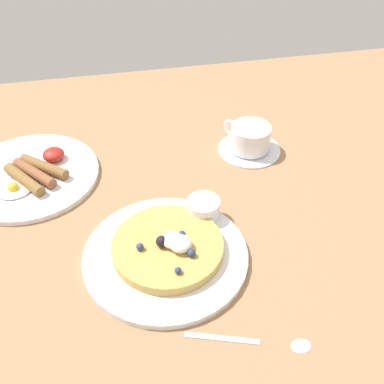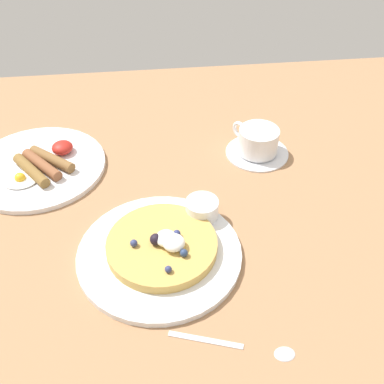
{
  "view_description": "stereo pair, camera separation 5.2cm",
  "coord_description": "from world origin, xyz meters",
  "views": [
    {
      "loc": [
        -0.11,
        -0.56,
        0.56
      ],
      "look_at": [
        0.01,
        0.02,
        0.04
      ],
      "focal_mm": 42.84,
      "sensor_mm": 36.0,
      "label": 1
    },
    {
      "loc": [
        -0.06,
        -0.57,
        0.56
      ],
      "look_at": [
        0.01,
        0.02,
        0.04
      ],
      "focal_mm": 42.84,
      "sensor_mm": 36.0,
      "label": 2
    }
  ],
  "objects": [
    {
      "name": "ground_plane",
      "position": [
        0.0,
        0.0,
        -0.01
      ],
      "size": [
        2.02,
        1.14,
        0.03
      ],
      "primitive_type": "cube",
      "color": "#9C714D"
    },
    {
      "name": "pancake_plate",
      "position": [
        -0.05,
        -0.08,
        0.01
      ],
      "size": [
        0.26,
        0.26,
        0.01
      ],
      "primitive_type": "cylinder",
      "color": "white",
      "rests_on": "ground_plane"
    },
    {
      "name": "pancake_with_berries",
      "position": [
        -0.05,
        -0.08,
        0.02
      ],
      "size": [
        0.18,
        0.18,
        0.04
      ],
      "color": "tan",
      "rests_on": "pancake_plate"
    },
    {
      "name": "syrup_ramekin",
      "position": [
        0.03,
        -0.01,
        0.03
      ],
      "size": [
        0.06,
        0.06,
        0.03
      ],
      "color": "white",
      "rests_on": "pancake_plate"
    },
    {
      "name": "breakfast_plate",
      "position": [
        -0.28,
        0.17,
        0.01
      ],
      "size": [
        0.26,
        0.26,
        0.01
      ],
      "primitive_type": "cylinder",
      "color": "white",
      "rests_on": "ground_plane"
    },
    {
      "name": "fried_breakfast",
      "position": [
        -0.26,
        0.16,
        0.02
      ],
      "size": [
        0.13,
        0.14,
        0.03
      ],
      "color": "brown",
      "rests_on": "breakfast_plate"
    },
    {
      "name": "coffee_saucer",
      "position": [
        0.16,
        0.17,
        0.0
      ],
      "size": [
        0.13,
        0.13,
        0.01
      ],
      "primitive_type": "cylinder",
      "color": "white",
      "rests_on": "ground_plane"
    },
    {
      "name": "coffee_cup",
      "position": [
        0.16,
        0.17,
        0.03
      ],
      "size": [
        0.09,
        0.1,
        0.05
      ],
      "color": "white",
      "rests_on": "coffee_saucer"
    },
    {
      "name": "teaspoon",
      "position": [
        0.06,
        -0.26,
        0.0
      ],
      "size": [
        0.16,
        0.06,
        0.01
      ],
      "color": "silver",
      "rests_on": "ground_plane"
    }
  ]
}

